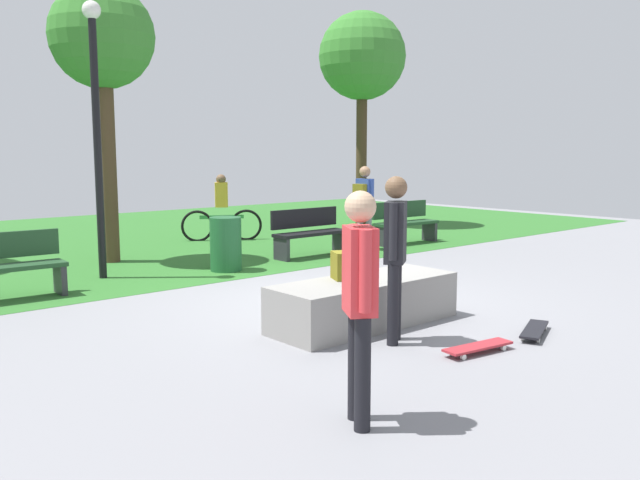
# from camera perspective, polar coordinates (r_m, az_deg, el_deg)

# --- Properties ---
(ground_plane) EXTENTS (28.00, 28.00, 0.00)m
(ground_plane) POSITION_cam_1_polar(r_m,az_deg,el_deg) (9.00, 1.37, -5.22)
(ground_plane) COLOR gray
(grass_lawn) EXTENTS (26.60, 11.91, 0.01)m
(grass_lawn) POSITION_cam_1_polar(r_m,az_deg,el_deg) (15.82, -18.62, -0.02)
(grass_lawn) COLOR #2D6B28
(grass_lawn) RESTS_ON ground_plane
(concrete_ledge) EXTENTS (2.34, 0.84, 0.54)m
(concrete_ledge) POSITION_cam_1_polar(r_m,az_deg,el_deg) (7.73, 3.85, -5.34)
(concrete_ledge) COLOR gray
(concrete_ledge) RESTS_ON ground_plane
(backpack_on_ledge) EXTENTS (0.30, 0.34, 0.32)m
(backpack_on_ledge) POSITION_cam_1_polar(r_m,az_deg,el_deg) (7.63, 1.91, -2.22)
(backpack_on_ledge) COLOR olive
(backpack_on_ledge) RESTS_ON concrete_ledge
(skater_performing_trick) EXTENTS (0.38, 0.35, 1.75)m
(skater_performing_trick) POSITION_cam_1_polar(r_m,az_deg,el_deg) (6.92, 6.48, -0.50)
(skater_performing_trick) COLOR black
(skater_performing_trick) RESTS_ON ground_plane
(skater_watching) EXTENTS (0.34, 0.38, 1.73)m
(skater_watching) POSITION_cam_1_polar(r_m,az_deg,el_deg) (4.79, 3.43, -4.30)
(skater_watching) COLOR black
(skater_watching) RESTS_ON ground_plane
(skateboard_by_ledge) EXTENTS (0.82, 0.31, 0.08)m
(skateboard_by_ledge) POSITION_cam_1_polar(r_m,az_deg,el_deg) (6.89, 13.42, -8.91)
(skateboard_by_ledge) COLOR #A5262D
(skateboard_by_ledge) RESTS_ON ground_plane
(skateboard_spare) EXTENTS (0.81, 0.50, 0.08)m
(skateboard_spare) POSITION_cam_1_polar(r_m,az_deg,el_deg) (7.69, 17.94, -7.33)
(skateboard_spare) COLOR black
(skateboard_spare) RESTS_ON ground_plane
(park_bench_by_oak) EXTENTS (1.62, 0.55, 0.91)m
(park_bench_by_oak) POSITION_cam_1_polar(r_m,az_deg,el_deg) (14.59, 7.24, 1.59)
(park_bench_by_oak) COLOR #1E4223
(park_bench_by_oak) RESTS_ON ground_plane
(park_bench_far_left) EXTENTS (1.62, 0.55, 0.91)m
(park_bench_far_left) POSITION_cam_1_polar(r_m,az_deg,el_deg) (9.90, -25.70, -1.96)
(park_bench_far_left) COLOR #1E4223
(park_bench_far_left) RESTS_ON ground_plane
(park_bench_near_path) EXTENTS (1.60, 0.48, 0.91)m
(park_bench_near_path) POSITION_cam_1_polar(r_m,az_deg,el_deg) (12.68, -0.90, 0.75)
(park_bench_near_path) COLOR black
(park_bench_near_path) RESTS_ON ground_plane
(tree_broad_elm) EXTENTS (2.30, 2.30, 5.64)m
(tree_broad_elm) POSITION_cam_1_polar(r_m,az_deg,el_deg) (18.16, 3.65, 15.30)
(tree_broad_elm) COLOR #42301E
(tree_broad_elm) RESTS_ON grass_lawn
(tree_slender_maple) EXTENTS (1.82, 1.82, 4.91)m
(tree_slender_maple) POSITION_cam_1_polar(r_m,az_deg,el_deg) (12.67, -18.21, 15.77)
(tree_slender_maple) COLOR #4C3823
(tree_slender_maple) RESTS_ON grass_lawn
(lamp_post) EXTENTS (0.28, 0.28, 4.26)m
(lamp_post) POSITION_cam_1_polar(r_m,az_deg,el_deg) (10.94, -18.69, 10.28)
(lamp_post) COLOR black
(lamp_post) RESTS_ON ground_plane
(trash_bin) EXTENTS (0.53, 0.53, 0.91)m
(trash_bin) POSITION_cam_1_polar(r_m,az_deg,el_deg) (11.25, -8.10, -0.35)
(trash_bin) COLOR #1E592D
(trash_bin) RESTS_ON ground_plane
(pedestrian_with_backpack) EXTENTS (0.38, 0.43, 1.70)m
(pedestrian_with_backpack) POSITION_cam_1_polar(r_m,az_deg,el_deg) (13.50, 3.80, 3.46)
(pedestrian_with_backpack) COLOR slate
(pedestrian_with_backpack) RESTS_ON ground_plane
(cyclist_on_bicycle) EXTENTS (1.62, 0.94, 1.52)m
(cyclist_on_bicycle) POSITION_cam_1_polar(r_m,az_deg,el_deg) (15.13, -8.45, 2.36)
(cyclist_on_bicycle) COLOR black
(cyclist_on_bicycle) RESTS_ON ground_plane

